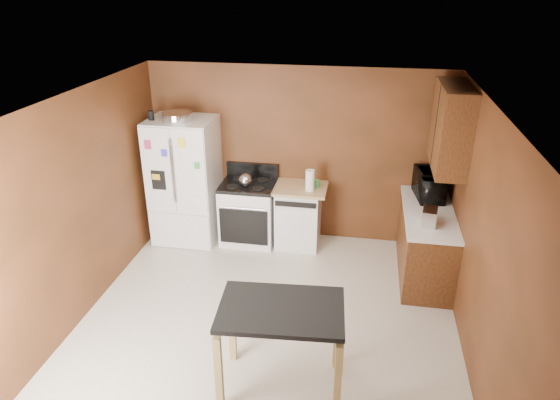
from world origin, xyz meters
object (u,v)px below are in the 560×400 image
(pen_cup, at_px, (151,115))
(dishwasher, at_px, (298,215))
(green_canister, at_px, (316,184))
(kettle, at_px, (245,180))
(island, at_px, (281,321))
(refrigerator, at_px, (185,181))
(gas_range, at_px, (249,211))
(roasting_pan, at_px, (178,116))
(toaster, at_px, (429,217))
(microwave, at_px, (429,186))
(paper_towel, at_px, (310,180))

(pen_cup, xyz_separation_m, dishwasher, (2.00, 0.18, -1.41))
(green_canister, bearing_deg, kettle, -170.07)
(green_canister, height_order, island, green_canister)
(refrigerator, distance_m, island, 3.27)
(gas_range, bearing_deg, roasting_pan, -173.63)
(gas_range, xyz_separation_m, dishwasher, (0.72, 0.02, -0.01))
(green_canister, distance_m, toaster, 1.70)
(pen_cup, relative_size, microwave, 0.21)
(kettle, bearing_deg, microwave, 1.51)
(roasting_pan, height_order, pen_cup, pen_cup)
(toaster, bearing_deg, paper_towel, 161.27)
(microwave, relative_size, refrigerator, 0.33)
(microwave, distance_m, island, 3.11)
(pen_cup, distance_m, paper_towel, 2.31)
(green_canister, relative_size, island, 0.08)
(pen_cup, relative_size, gas_range, 0.11)
(kettle, relative_size, island, 0.16)
(roasting_pan, relative_size, toaster, 1.54)
(green_canister, height_order, microwave, microwave)
(kettle, bearing_deg, refrigerator, 177.11)
(island, bearing_deg, pen_cup, 130.66)
(refrigerator, bearing_deg, island, -55.30)
(microwave, xyz_separation_m, gas_range, (-2.45, 0.04, -0.60))
(kettle, xyz_separation_m, toaster, (2.40, -0.74, 0.01))
(roasting_pan, height_order, paper_towel, roasting_pan)
(green_canister, bearing_deg, toaster, -32.46)
(island, bearing_deg, green_canister, 89.86)
(toaster, distance_m, gas_range, 2.59)
(roasting_pan, distance_m, paper_towel, 1.98)
(kettle, height_order, toaster, toaster)
(refrigerator, bearing_deg, dishwasher, 2.99)
(island, bearing_deg, toaster, 52.96)
(kettle, bearing_deg, dishwasher, 10.11)
(toaster, height_order, refrigerator, refrigerator)
(green_canister, distance_m, dishwasher, 0.54)
(kettle, distance_m, paper_towel, 0.90)
(microwave, height_order, gas_range, microwave)
(toaster, distance_m, microwave, 0.81)
(toaster, xyz_separation_m, dishwasher, (-1.67, 0.87, -0.55))
(paper_towel, relative_size, microwave, 0.49)
(green_canister, bearing_deg, microwave, -4.03)
(roasting_pan, xyz_separation_m, kettle, (0.91, -0.00, -0.86))
(pen_cup, height_order, microwave, pen_cup)
(refrigerator, distance_m, dishwasher, 1.69)
(paper_towel, relative_size, toaster, 1.08)
(refrigerator, height_order, island, refrigerator)
(microwave, bearing_deg, roasting_pan, 82.89)
(pen_cup, xyz_separation_m, kettle, (1.26, 0.05, -0.87))
(gas_range, xyz_separation_m, island, (0.95, -2.75, 0.30))
(toaster, height_order, dishwasher, toaster)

